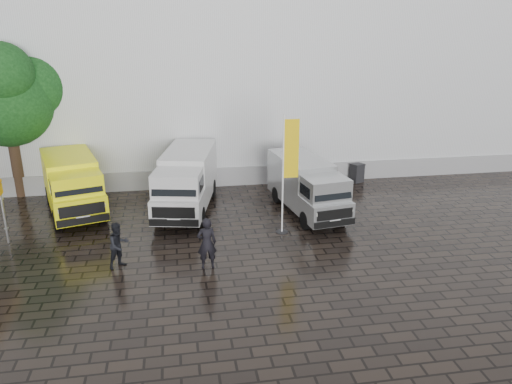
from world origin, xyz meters
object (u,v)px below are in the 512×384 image
Objects in this scene: van_white at (187,182)px; van_silver at (307,187)px; wheelie_bin at (357,173)px; person_tent at (119,245)px; flagpole at (287,168)px; van_yellow at (73,186)px; person_front at (207,243)px.

van_silver is at bearing -1.38° from van_white.
wheelie_bin is (3.93, 4.05, -0.70)m from van_silver.
wheelie_bin is 0.60× the size of person_tent.
van_silver is 5.51× the size of wheelie_bin.
flagpole is 4.90× the size of wheelie_bin.
flagpole reaches higher than wheelie_bin.
wheelie_bin is at bearing -7.57° from van_yellow.
van_silver is at bearing -154.11° from wheelie_bin.
van_silver is at bearing -139.09° from person_front.
wheelie_bin is 12.45m from person_front.
van_white is 3.25× the size of person_front.
person_front reaches higher than wheelie_bin.
person_tent is (2.51, -5.83, -0.43)m from van_yellow.
van_white is 5.55m from van_silver.
person_front is (-8.84, -8.75, 0.45)m from wheelie_bin.
van_yellow is 2.90× the size of person_front.
wheelie_bin is 14.45m from person_tent.
flagpole is (-1.42, -2.06, 1.56)m from van_silver.
wheelie_bin is (9.32, 2.77, -0.84)m from van_white.
van_white is at bearing 140.03° from flagpole.
van_white is 6.12× the size of wheelie_bin.
person_tent is at bearing -161.63° from van_silver.
flagpole reaches higher than van_white.
van_white is 6.01m from person_front.
flagpole is (3.97, -3.33, 1.43)m from van_white.
flagpole is at bearing -133.48° from van_silver.
wheelie_bin is 0.53× the size of person_front.
van_yellow is 14.65m from wheelie_bin.
van_white reaches higher than van_silver.
van_white is 9.76m from wheelie_bin.
van_yellow is 5.47× the size of wheelie_bin.
flagpole reaches higher than person_front.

